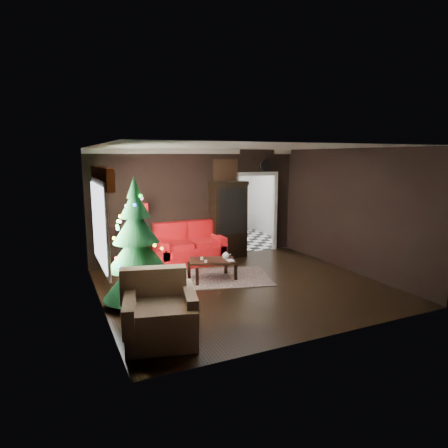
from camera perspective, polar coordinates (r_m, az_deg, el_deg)
name	(u,v)px	position (r m, az deg, el deg)	size (l,w,h in m)	color
floor	(242,286)	(8.00, 2.72, -9.17)	(5.50, 5.50, 0.00)	black
ceiling	(244,147)	(7.56, 2.90, 11.31)	(5.50, 5.50, 0.00)	white
wall_back	(198,205)	(9.92, -3.86, 2.88)	(5.50, 5.50, 0.00)	black
wall_front	(325,245)	(5.60, 14.68, -2.98)	(5.50, 5.50, 0.00)	black
wall_left	(98,230)	(6.86, -18.05, -0.80)	(5.50, 5.50, 0.00)	black
wall_right	(350,211)	(9.24, 18.14, 1.88)	(5.50, 5.50, 0.00)	black
doorway	(256,214)	(10.68, 4.72, 1.49)	(1.10, 0.10, 2.10)	white
left_window	(99,225)	(7.05, -17.95, -0.09)	(0.05, 1.60, 1.40)	white
valance	(101,177)	(6.97, -17.65, 6.61)	(0.12, 2.10, 0.35)	maroon
kitchen_floor	(232,240)	(12.18, 1.19, -2.44)	(3.00, 3.00, 0.00)	white
kitchen_window	(214,184)	(13.25, -1.52, 6.00)	(0.70, 0.06, 0.70)	white
rug	(223,277)	(8.53, -0.10, -7.88)	(2.00, 1.46, 0.01)	#31222C
loveseat	(190,244)	(9.52, -5.08, -2.93)	(1.70, 0.90, 1.00)	maroon
curio_cabinet	(228,221)	(10.07, 0.63, 0.42)	(0.90, 0.45, 1.90)	black
floor_lamp	(144,235)	(9.11, -11.72, -1.58)	(0.25, 0.25, 1.45)	black
christmas_tree	(137,247)	(6.97, -12.79, -3.33)	(1.22, 1.22, 2.34)	#103318
armchair	(161,310)	(5.71, -9.33, -12.42)	(1.03, 1.03, 1.05)	tan
coffee_table	(212,269)	(8.34, -1.76, -6.72)	(0.96, 0.57, 0.43)	black
teapot	(226,256)	(8.30, 0.25, -4.69)	(0.17, 0.17, 0.16)	silver
cup_a	(202,258)	(8.29, -3.31, -5.09)	(0.07, 0.07, 0.06)	white
cup_b	(206,261)	(8.07, -2.70, -5.52)	(0.06, 0.06, 0.05)	white
book	(227,257)	(8.15, 0.45, -4.83)	(0.14, 0.01, 0.20)	#826753
wall_clock	(265,165)	(10.65, 6.14, 8.63)	(0.32, 0.32, 0.06)	white
painting	(225,171)	(10.10, 0.19, 7.87)	(0.62, 0.05, 0.52)	#B2834D
kitchen_counter	(217,221)	(13.17, -1.07, 0.50)	(1.80, 0.60, 0.90)	white
kitchen_table	(227,231)	(11.71, 0.52, -1.07)	(0.70, 0.70, 0.75)	#523317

